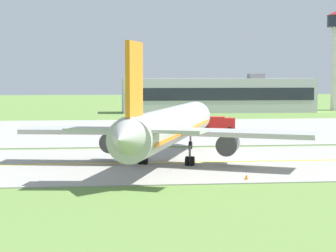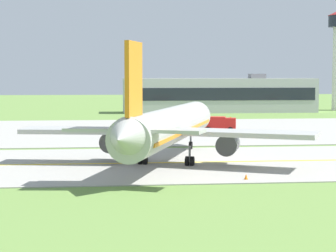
% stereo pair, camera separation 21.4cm
% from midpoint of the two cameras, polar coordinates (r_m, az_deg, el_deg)
% --- Properties ---
extents(ground_plane, '(500.00, 500.00, 0.00)m').
position_cam_midpoint_polar(ground_plane, '(71.20, 5.36, -3.31)').
color(ground_plane, olive).
extents(taxiway_strip, '(240.00, 28.00, 0.10)m').
position_cam_midpoint_polar(taxiway_strip, '(71.19, 5.36, -3.27)').
color(taxiway_strip, '#9E9B93').
rests_on(taxiway_strip, ground).
extents(apron_pad, '(140.00, 52.00, 0.10)m').
position_cam_midpoint_polar(apron_pad, '(114.10, 6.07, -0.31)').
color(apron_pad, '#9E9B93').
rests_on(apron_pad, ground).
extents(taxiway_centreline, '(220.00, 0.60, 0.01)m').
position_cam_midpoint_polar(taxiway_centreline, '(71.18, 5.36, -3.22)').
color(taxiway_centreline, yellow).
rests_on(taxiway_centreline, taxiway_strip).
extents(airplane_lead, '(31.72, 38.61, 12.70)m').
position_cam_midpoint_polar(airplane_lead, '(69.45, 0.18, -0.06)').
color(airplane_lead, '#ADADA8').
rests_on(airplane_lead, ground).
extents(service_truck_fuel, '(6.32, 3.47, 2.60)m').
position_cam_midpoint_polar(service_truck_fuel, '(109.92, 4.60, 0.29)').
color(service_truck_fuel, red).
rests_on(service_truck_fuel, ground).
extents(terminal_building, '(50.70, 10.63, 10.19)m').
position_cam_midpoint_polar(terminal_building, '(167.88, 4.72, 2.79)').
color(terminal_building, '#B2B2B7').
rests_on(terminal_building, ground).
extents(traffic_cone_near_edge, '(0.44, 0.44, 0.60)m').
position_cam_midpoint_polar(traffic_cone_near_edge, '(59.36, 7.17, -4.61)').
color(traffic_cone_near_edge, orange).
rests_on(traffic_cone_near_edge, ground).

